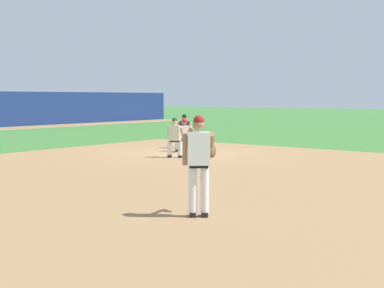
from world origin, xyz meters
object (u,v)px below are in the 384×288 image
(baseball, at_px, (201,176))
(baserunner, at_px, (175,136))
(pitcher, at_px, (199,159))
(first_baseman, at_px, (185,134))
(first_base_bag, at_px, (185,152))
(umpire, at_px, (184,130))

(baseball, relative_size, baserunner, 0.05)
(baserunner, bearing_deg, pitcher, -137.77)
(first_baseman, bearing_deg, baseball, -137.74)
(first_base_bag, distance_m, baserunner, 1.82)
(first_baseman, bearing_deg, first_base_bag, -141.41)
(first_base_bag, relative_size, pitcher, 0.20)
(first_base_bag, bearing_deg, pitcher, -140.14)
(baseball, relative_size, first_baseman, 0.06)
(pitcher, xyz_separation_m, umpire, (10.15, 8.43, -0.27))
(baseball, bearing_deg, baserunner, 48.22)
(pitcher, bearing_deg, umpire, 39.71)
(baseball, distance_m, first_baseman, 6.87)
(pitcher, bearing_deg, first_base_bag, 39.86)
(pitcher, relative_size, first_baseman, 1.39)
(baseball, xyz_separation_m, first_baseman, (5.06, 4.60, 0.69))
(first_base_bag, height_order, baserunner, baserunner)
(baserunner, bearing_deg, umpire, 33.03)
(baseball, bearing_deg, pitcher, -143.63)
(baseball, bearing_deg, first_base_bag, 42.54)
(pitcher, relative_size, baserunner, 1.27)
(baseball, height_order, baserunner, baserunner)
(first_base_bag, distance_m, first_baseman, 0.85)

